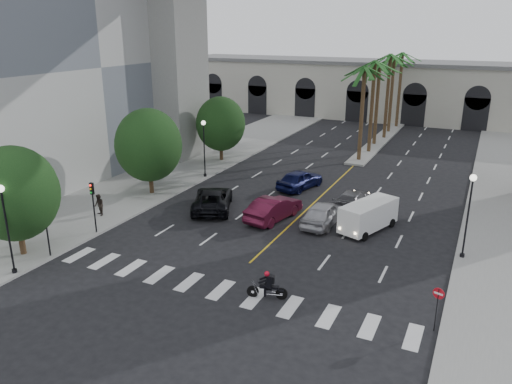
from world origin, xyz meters
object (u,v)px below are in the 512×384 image
at_px(lamp_post_left_near, 6,222).
at_px(cargo_van, 368,215).
at_px(traffic_signal_near, 45,219).
at_px(pedestrian_b, 99,205).
at_px(car_e, 300,179).
at_px(lamp_post_left_far, 204,144).
at_px(pedestrian_a, 30,209).
at_px(lamp_post_right, 469,209).
at_px(car_c, 213,199).
at_px(car_b, 274,208).
at_px(car_d, 353,199).
at_px(motorcycle_rider, 268,286).
at_px(do_not_enter_sign, 438,300).
at_px(traffic_signal_far, 93,199).
at_px(car_a, 323,213).

distance_m(lamp_post_left_near, cargo_van, 22.43).
distance_m(traffic_signal_near, pedestrian_b, 6.99).
distance_m(lamp_post_left_near, car_e, 23.65).
height_order(lamp_post_left_far, pedestrian_a, lamp_post_left_far).
relative_size(lamp_post_right, car_c, 0.90).
relative_size(lamp_post_right, car_b, 1.03).
relative_size(cargo_van, pedestrian_b, 3.15).
bearing_deg(car_d, pedestrian_b, 34.53).
bearing_deg(lamp_post_right, car_c, 176.59).
xyz_separation_m(lamp_post_right, pedestrian_b, (-24.65, -3.97, -2.26)).
distance_m(lamp_post_left_near, traffic_signal_near, 2.60).
bearing_deg(pedestrian_b, lamp_post_left_far, 110.83).
distance_m(motorcycle_rider, cargo_van, 11.45).
xyz_separation_m(lamp_post_right, do_not_enter_sign, (-0.62, -8.58, -1.60)).
height_order(lamp_post_left_far, car_d, lamp_post_left_far).
bearing_deg(traffic_signal_far, lamp_post_left_far, 90.40).
xyz_separation_m(car_d, car_e, (-5.40, 2.80, 0.14)).
distance_m(lamp_post_left_near, pedestrian_a, 8.48).
bearing_deg(pedestrian_a, lamp_post_left_far, 77.65).
bearing_deg(pedestrian_a, car_c, 45.70).
distance_m(lamp_post_left_far, car_d, 14.84).
height_order(car_a, pedestrian_b, pedestrian_b).
xyz_separation_m(motorcycle_rider, cargo_van, (2.52, 11.16, 0.44)).
xyz_separation_m(lamp_post_left_near, car_c, (4.82, 14.07, -2.39)).
relative_size(traffic_signal_near, motorcycle_rider, 1.76).
height_order(lamp_post_right, car_a, lamp_post_right).
height_order(car_a, car_e, car_e).
bearing_deg(lamp_post_left_near, pedestrian_a, 132.30).
bearing_deg(pedestrian_b, traffic_signal_near, -43.79).
bearing_deg(car_a, pedestrian_a, 27.14).
bearing_deg(do_not_enter_sign, cargo_van, 135.04).
relative_size(car_d, pedestrian_a, 2.63).
xyz_separation_m(car_b, cargo_van, (6.66, 0.87, 0.27)).
relative_size(car_a, cargo_van, 0.96).
xyz_separation_m(traffic_signal_near, car_e, (8.98, 19.21, -1.67)).
bearing_deg(motorcycle_rider, car_d, 72.47).
xyz_separation_m(lamp_post_left_far, car_a, (13.44, -6.28, -2.39)).
distance_m(car_a, pedestrian_b, 16.31).
xyz_separation_m(car_d, cargo_van, (2.08, -3.93, 0.43)).
bearing_deg(traffic_signal_far, motorcycle_rider, -10.89).
height_order(car_b, car_d, car_b).
bearing_deg(lamp_post_right, pedestrian_b, -170.85).
relative_size(lamp_post_left_far, cargo_van, 1.05).
bearing_deg(traffic_signal_near, do_not_enter_sign, 4.98).
distance_m(car_c, pedestrian_a, 13.08).
relative_size(lamp_post_left_far, lamp_post_right, 1.00).
height_order(car_c, cargo_van, cargo_van).
bearing_deg(pedestrian_b, do_not_enter_sign, 18.74).
bearing_deg(car_e, motorcycle_rider, 119.83).
height_order(lamp_post_left_near, traffic_signal_far, lamp_post_left_near).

